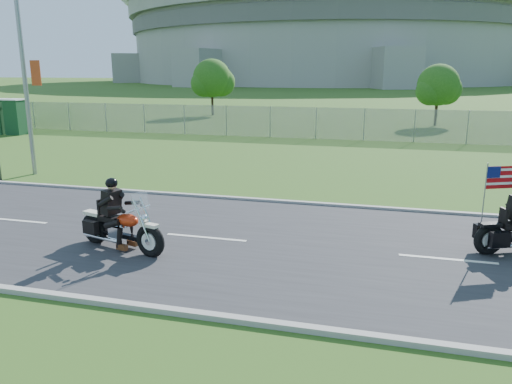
# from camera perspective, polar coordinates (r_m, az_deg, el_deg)

# --- Properties ---
(ground) EXTENTS (420.00, 420.00, 0.00)m
(ground) POSITION_cam_1_polar(r_m,az_deg,el_deg) (12.74, 2.80, -6.15)
(ground) COLOR #2A4D18
(ground) RESTS_ON ground
(road) EXTENTS (120.00, 8.00, 0.04)m
(road) POSITION_cam_1_polar(r_m,az_deg,el_deg) (12.73, 2.80, -6.07)
(road) COLOR #28282B
(road) RESTS_ON ground
(curb_north) EXTENTS (120.00, 0.18, 0.12)m
(curb_north) POSITION_cam_1_polar(r_m,az_deg,el_deg) (16.53, 5.76, -1.30)
(curb_north) COLOR #9E9B93
(curb_north) RESTS_ON ground
(curb_south) EXTENTS (120.00, 0.18, 0.12)m
(curb_south) POSITION_cam_1_polar(r_m,az_deg,el_deg) (9.14, -2.72, -14.32)
(curb_south) COLOR #9E9B93
(curb_south) RESTS_ON ground
(fence) EXTENTS (60.00, 0.03, 2.00)m
(fence) POSITION_cam_1_polar(r_m,az_deg,el_deg) (32.75, 1.63, 8.01)
(fence) COLOR gray
(fence) RESTS_ON ground
(stadium) EXTENTS (140.40, 140.40, 29.20)m
(stadium) POSITION_cam_1_polar(r_m,az_deg,el_deg) (183.44, 8.18, 17.29)
(stadium) COLOR #A3A099
(stadium) RESTS_ON ground
(streetlight) EXTENTS (0.90, 2.46, 10.00)m
(streetlight) POSITION_cam_1_polar(r_m,az_deg,el_deg) (23.07, -24.96, 15.84)
(streetlight) COLOR gray
(streetlight) RESTS_ON ground
(porta_toilet_a) EXTENTS (1.10, 1.10, 2.30)m
(porta_toilet_a) POSITION_cam_1_polar(r_m,az_deg,el_deg) (37.86, -25.71, 7.68)
(porta_toilet_a) COLOR #133E1E
(porta_toilet_a) RESTS_ON ground
(tree_fence_near) EXTENTS (3.52, 3.28, 4.75)m
(tree_fence_near) POSITION_cam_1_polar(r_m,az_deg,el_deg) (41.92, 20.15, 11.18)
(tree_fence_near) COLOR #382316
(tree_fence_near) RESTS_ON ground
(tree_fence_mid) EXTENTS (3.96, 3.69, 5.30)m
(tree_fence_mid) POSITION_cam_1_polar(r_m,az_deg,el_deg) (48.62, -4.99, 12.61)
(tree_fence_mid) COLOR #382316
(tree_fence_mid) RESTS_ON ground
(motorcycle_lead) EXTENTS (2.66, 1.15, 1.83)m
(motorcycle_lead) POSITION_cam_1_polar(r_m,az_deg,el_deg) (12.70, -15.30, -3.98)
(motorcycle_lead) COLOR black
(motorcycle_lead) RESTS_ON ground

